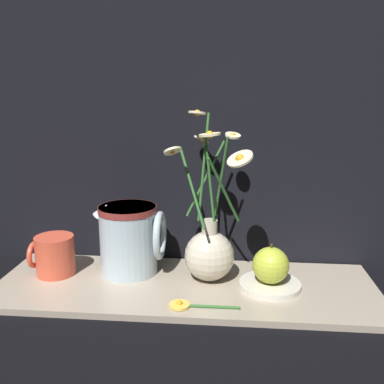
{
  "coord_description": "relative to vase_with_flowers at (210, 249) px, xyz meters",
  "views": [
    {
      "loc": [
        0.08,
        -0.75,
        0.37
      ],
      "look_at": [
        0.01,
        0.0,
        0.19
      ],
      "focal_mm": 40.0,
      "sensor_mm": 36.0,
      "label": 1
    }
  ],
  "objects": [
    {
      "name": "saucer_plate",
      "position": [
        0.12,
        -0.02,
        -0.06
      ],
      "size": [
        0.12,
        0.12,
        0.01
      ],
      "color": "silver",
      "rests_on": "shelf"
    },
    {
      "name": "loose_daisy",
      "position": [
        -0.03,
        -0.11,
        -0.06
      ],
      "size": [
        0.12,
        0.04,
        0.01
      ],
      "color": "#336B2D",
      "rests_on": "shelf"
    },
    {
      "name": "ground_plane",
      "position": [
        -0.05,
        -0.03,
        -0.08
      ],
      "size": [
        6.0,
        6.0,
        0.0
      ],
      "primitive_type": "plane",
      "color": "black"
    },
    {
      "name": "shelf",
      "position": [
        -0.05,
        -0.03,
        -0.07
      ],
      "size": [
        0.72,
        0.25,
        0.01
      ],
      "color": "tan",
      "rests_on": "ground_plane"
    },
    {
      "name": "ceramic_pitcher",
      "position": [
        -0.16,
        0.02,
        0.01
      ],
      "size": [
        0.14,
        0.12,
        0.15
      ],
      "color": "silver",
      "rests_on": "shelf"
    },
    {
      "name": "vase_with_flowers",
      "position": [
        0.0,
        0.0,
        0.0
      ],
      "size": [
        0.17,
        0.18,
        0.33
      ],
      "color": "beige",
      "rests_on": "shelf"
    },
    {
      "name": "yellow_mug",
      "position": [
        -0.31,
        -0.0,
        -0.02
      ],
      "size": [
        0.09,
        0.08,
        0.08
      ],
      "color": "#DB5138",
      "rests_on": "shelf"
    },
    {
      "name": "orange_fruit",
      "position": [
        0.12,
        -0.02,
        -0.02
      ],
      "size": [
        0.07,
        0.07,
        0.08
      ],
      "color": "#B7C638",
      "rests_on": "saucer_plate"
    }
  ]
}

